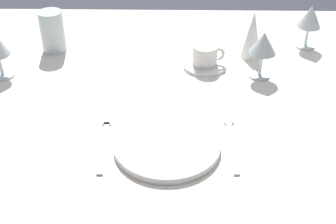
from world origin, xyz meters
TOP-DOWN VIEW (x-y plane):
  - dining_table at (0.00, 0.00)m, footprint 1.80×1.11m
  - dinner_plate at (-0.02, -0.27)m, footprint 0.25×0.25m
  - fork_outer at (-0.18, -0.25)m, footprint 0.03×0.22m
  - spoon_soup at (0.13, -0.23)m, footprint 0.03×0.22m
  - saucer_left at (0.08, 0.12)m, footprint 0.13×0.13m
  - coffee_cup_left at (0.08, 0.12)m, footprint 0.10×0.08m
  - wine_glass_centre at (0.42, 0.25)m, footprint 0.07×0.07m
  - wine_glass_right at (0.24, 0.06)m, footprint 0.08×0.08m
  - drink_tumbler at (-0.40, 0.22)m, footprint 0.08×0.08m
  - napkin_folded at (0.23, 0.18)m, footprint 0.06×0.06m

SIDE VIEW (x-z plane):
  - dining_table at x=0.00m, z-range 0.29..1.03m
  - fork_outer at x=-0.18m, z-range 0.74..0.74m
  - spoon_soup at x=0.13m, z-range 0.74..0.75m
  - saucer_left at x=0.08m, z-range 0.74..0.75m
  - dinner_plate at x=-0.02m, z-range 0.74..0.76m
  - coffee_cup_left at x=0.08m, z-range 0.75..0.81m
  - drink_tumbler at x=-0.40m, z-range 0.73..0.86m
  - napkin_folded at x=0.23m, z-range 0.74..0.89m
  - wine_glass_centre at x=0.42m, z-range 0.77..0.91m
  - wine_glass_right at x=0.24m, z-range 0.77..0.91m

